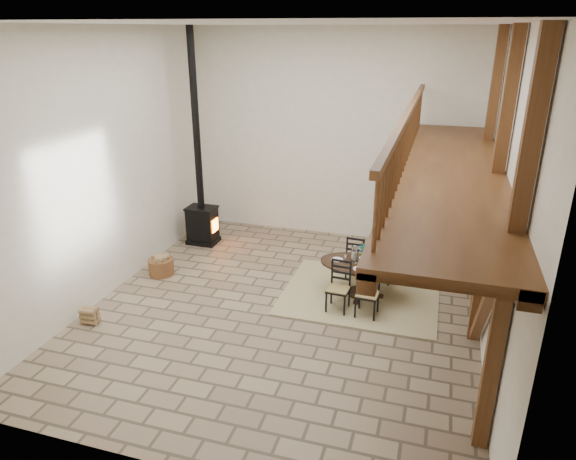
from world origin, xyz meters
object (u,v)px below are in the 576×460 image
(wood_stove, at_px, (201,200))
(log_stack, at_px, (90,316))
(dining_table, at_px, (361,277))
(log_basket, at_px, (161,266))

(wood_stove, xyz_separation_m, log_stack, (-0.32, -3.98, -0.96))
(dining_table, height_order, log_stack, dining_table)
(log_basket, xyz_separation_m, log_stack, (-0.22, -2.13, -0.04))
(dining_table, relative_size, log_basket, 3.55)
(wood_stove, bearing_deg, log_basket, -92.71)
(wood_stove, relative_size, log_basket, 9.34)
(dining_table, xyz_separation_m, wood_stove, (-4.15, 1.54, 0.71))
(wood_stove, distance_m, log_basket, 2.07)
(wood_stove, bearing_deg, dining_table, -19.90)
(dining_table, bearing_deg, log_basket, -172.23)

